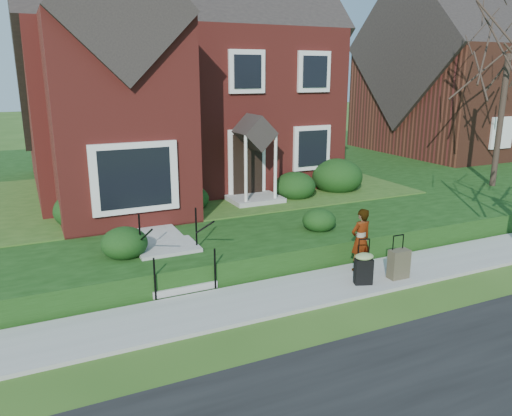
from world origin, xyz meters
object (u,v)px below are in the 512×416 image
suitcase_black (364,267)px  suitcase_olive (399,264)px  front_steps (173,260)px  woman (361,240)px

suitcase_black → suitcase_olive: suitcase_black is taller
front_steps → suitcase_olive: bearing=-25.8°
suitcase_black → suitcase_olive: bearing=15.6°
woman → suitcase_olive: size_ratio=1.50×
suitcase_black → suitcase_olive: size_ratio=1.02×
woman → suitcase_olive: 1.00m
front_steps → suitcase_black: bearing=-30.4°
suitcase_black → woman: bearing=79.1°
suitcase_olive → front_steps: bearing=155.5°
suitcase_olive → suitcase_black: bearing=177.3°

